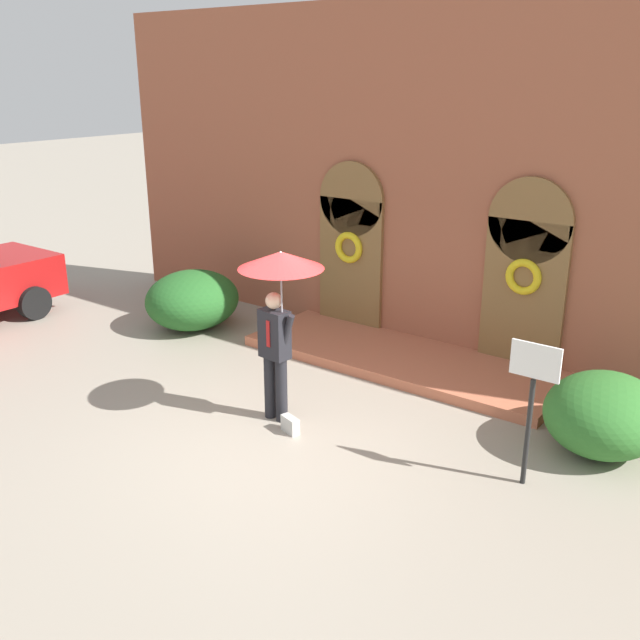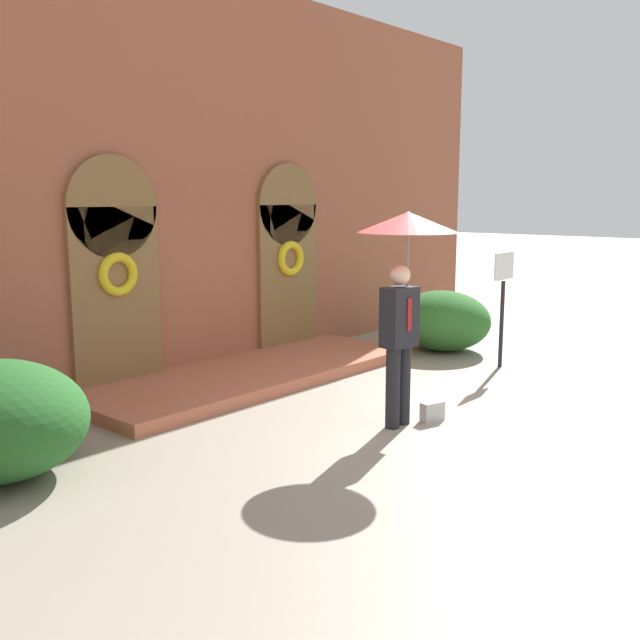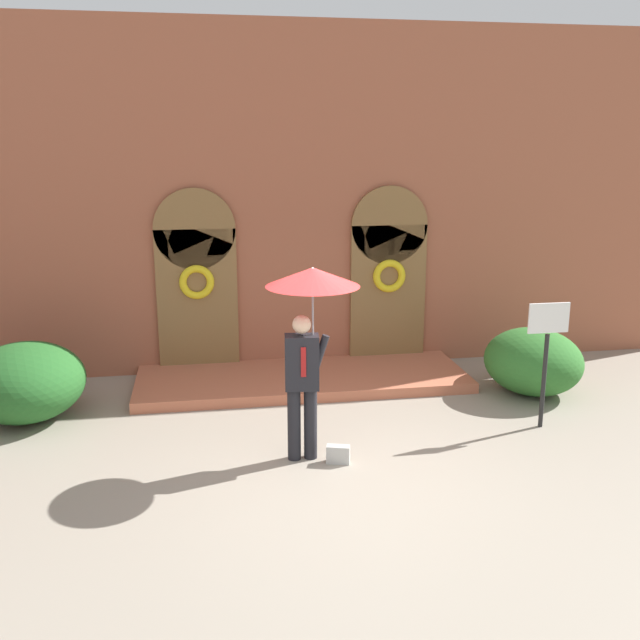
{
  "view_description": "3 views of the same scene",
  "coord_description": "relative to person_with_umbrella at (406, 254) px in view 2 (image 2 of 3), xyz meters",
  "views": [
    {
      "loc": [
        5.3,
        -6.34,
        4.48
      ],
      "look_at": [
        -0.31,
        1.25,
        1.19
      ],
      "focal_mm": 40.0,
      "sensor_mm": 36.0,
      "label": 1
    },
    {
      "loc": [
        -6.73,
        -4.0,
        2.51
      ],
      "look_at": [
        0.0,
        1.84,
        0.98
      ],
      "focal_mm": 40.0,
      "sensor_mm": 36.0,
      "label": 2
    },
    {
      "loc": [
        -1.52,
        -7.6,
        3.78
      ],
      "look_at": [
        0.03,
        1.57,
        1.42
      ],
      "focal_mm": 40.0,
      "sensor_mm": 36.0,
      "label": 3
    }
  ],
  "objects": [
    {
      "name": "building_facade",
      "position": [
        0.29,
        3.8,
        0.77
      ],
      "size": [
        14.0,
        2.3,
        5.6
      ],
      "color": "#9E563D",
      "rests_on": "ground"
    },
    {
      "name": "sign_post",
      "position": [
        3.23,
        0.44,
        -0.75
      ],
      "size": [
        0.56,
        0.06,
        1.72
      ],
      "color": "black",
      "rests_on": "ground"
    },
    {
      "name": "ground_plane",
      "position": [
        0.29,
        -0.35,
        -1.91
      ],
      "size": [
        80.0,
        80.0,
        0.0
      ],
      "primitive_type": "plane",
      "color": "gray"
    },
    {
      "name": "person_with_umbrella",
      "position": [
        0.0,
        0.0,
        0.0
      ],
      "size": [
        1.1,
        1.1,
        2.36
      ],
      "color": "black",
      "rests_on": "ground"
    },
    {
      "name": "shrub_right",
      "position": [
        3.72,
        1.75,
        -1.42
      ],
      "size": [
        1.45,
        1.61,
        0.99
      ],
      "primitive_type": "ellipsoid",
      "color": "#2D6B28",
      "rests_on": "ground"
    },
    {
      "name": "handbag",
      "position": [
        0.31,
        -0.2,
        -1.8
      ],
      "size": [
        0.3,
        0.2,
        0.22
      ],
      "primitive_type": "cube",
      "rotation": [
        0.0,
        0.0,
        -0.3
      ],
      "color": "#B7B7B2",
      "rests_on": "ground"
    }
  ]
}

